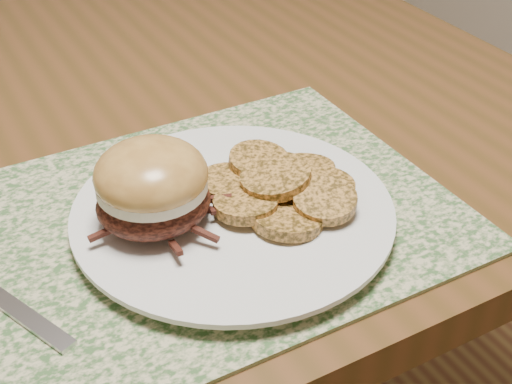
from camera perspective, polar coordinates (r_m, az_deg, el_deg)
placemat at (r=0.62m, az=-5.04°, el=-2.43°), size 0.45×0.33×0.00m
dinner_plate at (r=0.61m, az=-1.84°, el=-1.81°), size 0.26×0.26×0.02m
pork_sandwich at (r=0.58m, az=-8.32°, el=0.46°), size 0.11×0.11×0.07m
roasted_potatoes at (r=0.62m, az=1.98°, el=0.42°), size 0.15×0.16×0.04m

